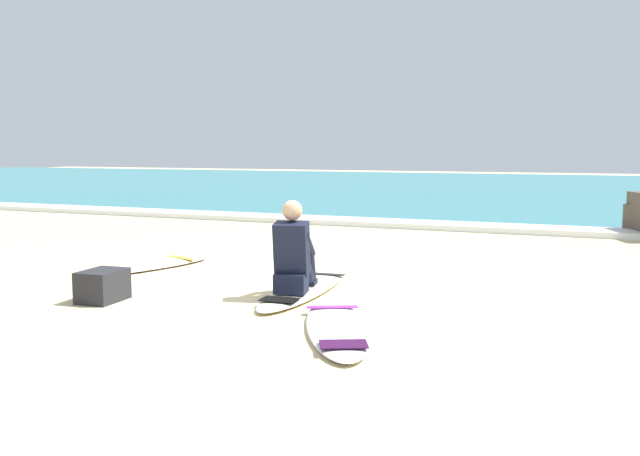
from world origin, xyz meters
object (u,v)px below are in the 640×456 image
at_px(surfer_seated, 294,256).
at_px(surfboard_spare_far, 337,327).
at_px(beach_bag, 103,286).
at_px(surfboard_main, 306,288).
at_px(surfboard_spare_near, 149,266).

distance_m(surfer_seated, surfboard_spare_far, 1.44).
height_order(surfboard_spare_far, beach_bag, beach_bag).
xyz_separation_m(surfboard_main, surfboard_spare_far, (0.91, -1.37, 0.00)).
bearing_deg(surfboard_main, surfboard_spare_far, -56.32).
distance_m(surfboard_spare_near, surfboard_spare_far, 3.87).
distance_m(surfboard_main, surfboard_spare_near, 2.52).
xyz_separation_m(surfboard_spare_near, beach_bag, (0.77, -1.77, 0.12)).
bearing_deg(surfboard_main, surfboard_spare_near, 168.17).
relative_size(surfboard_main, surfboard_spare_far, 1.19).
bearing_deg(surfboard_spare_near, surfboard_main, -11.83).
distance_m(surfboard_main, surfboard_spare_far, 1.65).
bearing_deg(surfboard_spare_near, beach_bag, -66.47).
relative_size(surfboard_main, surfer_seated, 2.59).
height_order(surfboard_main, surfboard_spare_near, same).
relative_size(surfer_seated, beach_bag, 1.97).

